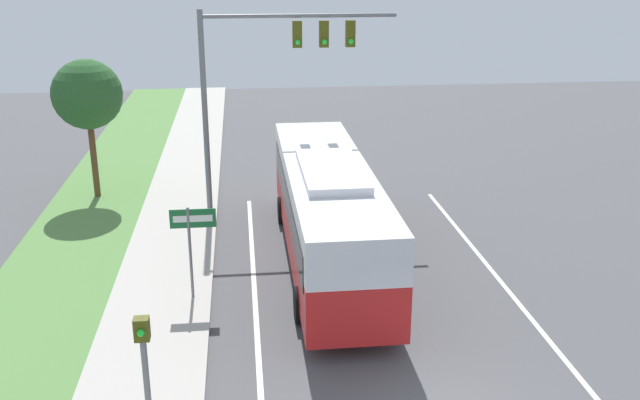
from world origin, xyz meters
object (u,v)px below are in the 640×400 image
signal_gantry (268,67)px  pedestrian_signal (145,361)px  street_sign (192,235)px  bus (327,206)px

signal_gantry → pedestrian_signal: signal_gantry is taller
signal_gantry → street_sign: (-2.43, -6.93, -3.46)m
signal_gantry → street_sign: 8.11m
bus → pedestrian_signal: bus is taller
street_sign → signal_gantry: bearing=70.7°
pedestrian_signal → street_sign: bearing=85.4°
signal_gantry → street_sign: bearing=-109.3°
bus → street_sign: bearing=-151.6°
bus → signal_gantry: size_ratio=1.60×
bus → pedestrian_signal: (-4.45, -8.45, 0.09)m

